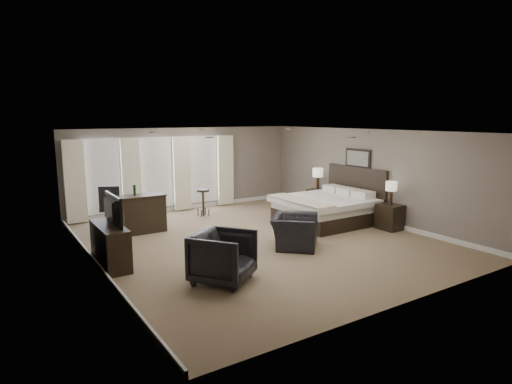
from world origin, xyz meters
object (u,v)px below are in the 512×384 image
armchair_far (223,254)px  lamp_far (318,179)px  lamp_near (391,193)px  bar_stool_right (203,203)px  desk_chair (112,207)px  bar_counter (143,213)px  bed (327,196)px  nightstand_near (390,217)px  bar_stool_left (121,210)px  tv (109,222)px  nightstand_far (317,200)px  armchair_near (295,226)px  dresser (110,245)px

armchair_far → lamp_far: bearing=-2.4°
lamp_near → bar_stool_right: size_ratio=0.75×
desk_chair → bar_counter: bearing=151.7°
bed → nightstand_near: size_ratio=3.54×
lamp_near → bar_stool_right: lamp_near is taller
bar_stool_left → bar_stool_right: 2.36m
bed → bar_stool_right: size_ratio=2.91×
bar_counter → bar_stool_left: bar_counter is taller
tv → nightstand_far: bearing=-75.6°
nightstand_near → lamp_far: size_ratio=0.96×
armchair_far → desk_chair: bearing=61.5°
armchair_far → bar_stool_left: (-0.36, 5.32, -0.12)m
nightstand_near → lamp_near: 0.64m
lamp_far → desk_chair: bearing=169.7°
tv → bar_stool_left: bearing=-18.6°
bed → bar_stool_left: size_ratio=3.06×
bar_stool_right → tv: bearing=-139.7°
armchair_near → bar_stool_left: (-2.73, 4.35, -0.10)m
bed → dresser: bed is taller
dresser → bar_counter: 2.52m
nightstand_far → bar_counter: (-5.56, 0.35, 0.17)m
nightstand_far → lamp_far: 0.67m
tv → armchair_near: bearing=-104.3°
nightstand_far → bar_stool_left: bar_stool_left is taller
lamp_far → armchair_near: (-3.06, -2.76, -0.50)m
tv → armchair_near: (3.86, -0.98, -0.41)m
nightstand_far → bar_stool_left: bearing=164.6°
bar_counter → desk_chair: 0.96m
armchair_near → armchair_far: bearing=156.0°
desk_chair → armchair_near: bearing=153.4°
bar_stool_left → desk_chair: (-0.35, -0.48, 0.21)m
nightstand_near → dresser: (-6.92, 1.12, 0.08)m
lamp_near → lamp_far: (0.00, 2.90, 0.02)m
tv → bar_stool_right: (3.45, 2.93, -0.49)m
dresser → armchair_near: bearing=-14.3°
bar_stool_left → lamp_near: bearing=-37.9°
bed → armchair_near: (-2.17, -1.31, -0.26)m
armchair_near → desk_chair: size_ratio=0.93×
nightstand_near → desk_chair: desk_chair is taller
nightstand_far → armchair_far: (-5.43, -3.72, 0.19)m
lamp_far → tv: lamp_far is taller
armchair_far → bar_stool_left: 5.33m
dresser → desk_chair: bearing=74.8°
bar_stool_left → desk_chair: bearing=-126.0°
armchair_near → bar_stool_right: size_ratio=1.38×
dresser → tv: bearing=90.0°
nightstand_far → bar_counter: 5.58m
bar_stool_right → desk_chair: 2.67m
armchair_far → tv: bearing=90.7°
dresser → armchair_far: 2.45m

